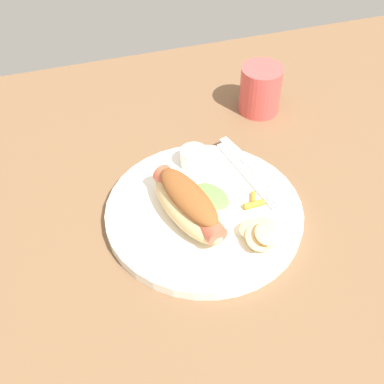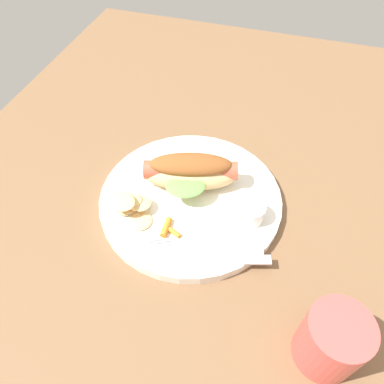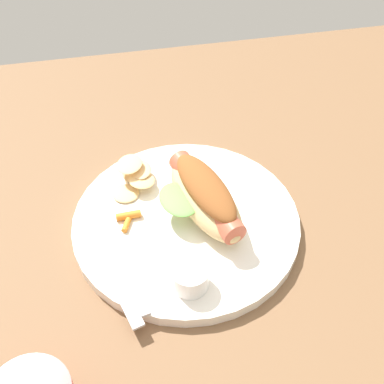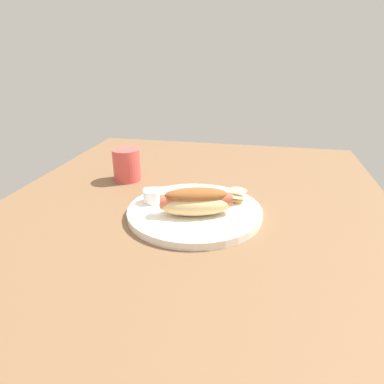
{
  "view_description": "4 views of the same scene",
  "coord_description": "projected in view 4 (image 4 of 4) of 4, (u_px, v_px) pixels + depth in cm",
  "views": [
    {
      "loc": [
        16.55,
        49.76,
        57.87
      ],
      "look_at": [
        1.84,
        1.31,
        5.82
      ],
      "focal_mm": 49.42,
      "sensor_mm": 36.0,
      "label": 1
    },
    {
      "loc": [
        -34.96,
        -9.8,
        46.34
      ],
      "look_at": [
        -2.03,
        0.43,
        5.2
      ],
      "focal_mm": 34.45,
      "sensor_mm": 36.0,
      "label": 2
    },
    {
      "loc": [
        -7.38,
        -39.4,
        49.6
      ],
      "look_at": [
        0.85,
        1.74,
        5.8
      ],
      "focal_mm": 47.1,
      "sensor_mm": 36.0,
      "label": 3
    },
    {
      "loc": [
        64.72,
        13.93,
        33.2
      ],
      "look_at": [
        -1.48,
        0.4,
        4.68
      ],
      "focal_mm": 32.19,
      "sensor_mm": 36.0,
      "label": 4
    }
  ],
  "objects": [
    {
      "name": "knife",
      "position": [
        175.0,
        188.0,
        0.83
      ],
      "size": [
        5.68,
        14.9,
        0.36
      ],
      "primitive_type": "cube",
      "rotation": [
        0.0,
        0.0,
        1.86
      ],
      "color": "silver",
      "rests_on": "plate"
    },
    {
      "name": "chips_pile",
      "position": [
        233.0,
        195.0,
        0.76
      ],
      "size": [
        7.13,
        7.88,
        2.91
      ],
      "color": "#E7BD7D",
      "rests_on": "plate"
    },
    {
      "name": "ground_plane",
      "position": [
        189.0,
        218.0,
        0.74
      ],
      "size": [
        120.0,
        90.0,
        1.8
      ],
      "primitive_type": "cube",
      "color": "brown"
    },
    {
      "name": "plate",
      "position": [
        195.0,
        212.0,
        0.73
      ],
      "size": [
        28.57,
        28.57,
        1.6
      ],
      "primitive_type": "cylinder",
      "color": "white",
      "rests_on": "ground_plane"
    },
    {
      "name": "drinking_cup",
      "position": [
        127.0,
        165.0,
        0.92
      ],
      "size": [
        7.25,
        7.25,
        8.53
      ],
      "primitive_type": "cylinder",
      "color": "#D84C47",
      "rests_on": "ground_plane"
    },
    {
      "name": "fork",
      "position": [
        180.0,
        191.0,
        0.81
      ],
      "size": [
        4.28,
        16.1,
        0.4
      ],
      "rotation": [
        0.0,
        0.0,
        1.76
      ],
      "color": "silver",
      "rests_on": "plate"
    },
    {
      "name": "carrot_garnish",
      "position": [
        206.0,
        194.0,
        0.79
      ],
      "size": [
        3.16,
        3.02,
        0.97
      ],
      "color": "orange",
      "rests_on": "plate"
    },
    {
      "name": "hot_dog",
      "position": [
        196.0,
        201.0,
        0.7
      ],
      "size": [
        11.45,
        16.1,
        5.66
      ],
      "rotation": [
        0.0,
        0.0,
        1.85
      ],
      "color": "#DBB77A",
      "rests_on": "plate"
    },
    {
      "name": "sauce_ramekin",
      "position": [
        153.0,
        196.0,
        0.76
      ],
      "size": [
        4.18,
        4.18,
        2.8
      ],
      "primitive_type": "cylinder",
      "color": "white",
      "rests_on": "plate"
    }
  ]
}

